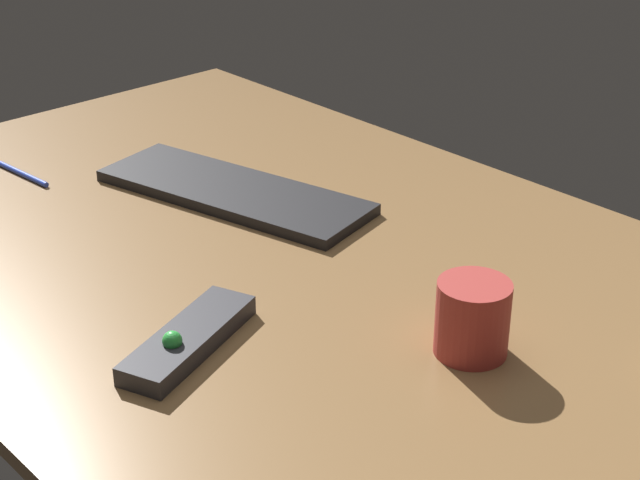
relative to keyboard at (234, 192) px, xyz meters
The scene contains 5 objects.
desk 21.61cm from the keyboard, 19.50° to the right, with size 140.00×84.00×2.00cm, color olive.
keyboard is the anchor object (origin of this frame).
media_remote 38.62cm from the keyboard, 45.19° to the right, with size 11.80×19.26×3.56cm.
coffee_mug 48.05cm from the keyboard, ahead, with size 7.69×7.69×8.09cm, color #B23833.
pen 32.60cm from the keyboard, 146.22° to the right, with size 0.78×0.78×13.26cm, color blue.
Camera 1 is at (81.94, -70.46, 59.57)cm, focal length 56.69 mm.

